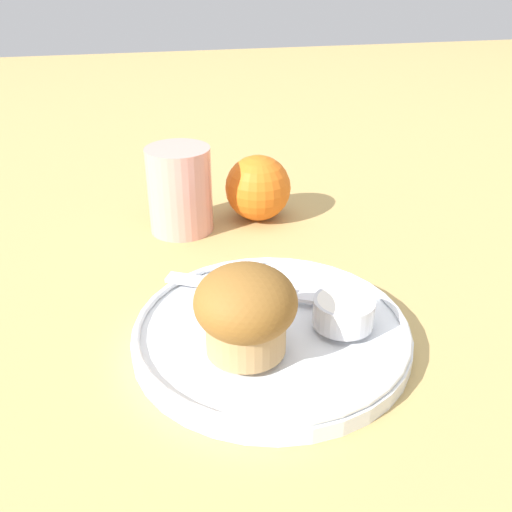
{
  "coord_description": "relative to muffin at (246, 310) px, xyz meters",
  "views": [
    {
      "loc": [
        -0.1,
        -0.4,
        0.29
      ],
      "look_at": [
        -0.01,
        0.02,
        0.06
      ],
      "focal_mm": 40.0,
      "sensor_mm": 36.0,
      "label": 1
    }
  ],
  "objects": [
    {
      "name": "berry_pair",
      "position": [
        0.04,
        0.06,
        -0.03
      ],
      "size": [
        0.03,
        0.02,
        0.02
      ],
      "color": "#4C194C",
      "rests_on": "plate"
    },
    {
      "name": "orange_fruit",
      "position": [
        0.07,
        0.28,
        -0.02
      ],
      "size": [
        0.08,
        0.08,
        0.08
      ],
      "color": "orange",
      "rests_on": "ground_plane"
    },
    {
      "name": "juice_glass",
      "position": [
        -0.02,
        0.26,
        -0.01
      ],
      "size": [
        0.07,
        0.07,
        0.1
      ],
      "color": "#E5998C",
      "rests_on": "ground_plane"
    },
    {
      "name": "ground_plane",
      "position": [
        0.03,
        0.06,
        -0.06
      ],
      "size": [
        3.0,
        3.0,
        0.0
      ],
      "primitive_type": "plane",
      "color": "tan"
    },
    {
      "name": "muffin",
      "position": [
        0.0,
        0.0,
        0.0
      ],
      "size": [
        0.08,
        0.08,
        0.07
      ],
      "color": "tan",
      "rests_on": "plate"
    },
    {
      "name": "cream_ramekin",
      "position": [
        0.08,
        0.02,
        -0.02
      ],
      "size": [
        0.05,
        0.05,
        0.02
      ],
      "color": "silver",
      "rests_on": "plate"
    },
    {
      "name": "plate",
      "position": [
        0.03,
        0.03,
        -0.05
      ],
      "size": [
        0.23,
        0.23,
        0.02
      ],
      "color": "white",
      "rests_on": "ground_plane"
    },
    {
      "name": "butter_knife",
      "position": [
        0.02,
        0.08,
        -0.03
      ],
      "size": [
        0.15,
        0.09,
        0.0
      ],
      "rotation": [
        0.0,
        0.0,
        -0.49
      ],
      "color": "silver",
      "rests_on": "plate"
    }
  ]
}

